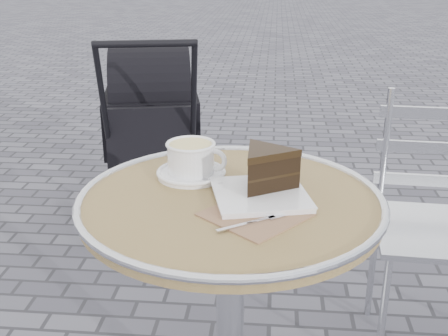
# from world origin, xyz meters

# --- Properties ---
(cafe_table) EXTENTS (0.72, 0.72, 0.74)m
(cafe_table) POSITION_xyz_m (0.00, 0.00, 0.57)
(cafe_table) COLOR silver
(cafe_table) RESTS_ON ground
(cappuccino_set) EXTENTS (0.18, 0.18, 0.09)m
(cappuccino_set) POSITION_xyz_m (-0.11, 0.12, 0.77)
(cappuccino_set) COLOR white
(cappuccino_set) RESTS_ON cafe_table
(cake_plate_set) EXTENTS (0.27, 0.35, 0.11)m
(cake_plate_set) POSITION_xyz_m (0.08, 0.02, 0.78)
(cake_plate_set) COLOR #91684F
(cake_plate_set) RESTS_ON cafe_table
(bistro_chair) EXTENTS (0.41, 0.41, 0.86)m
(bistro_chair) POSITION_xyz_m (0.63, 0.53, 0.53)
(bistro_chair) COLOR silver
(bistro_chair) RESTS_ON ground
(baby_stroller) EXTENTS (0.59, 0.99, 0.96)m
(baby_stroller) POSITION_xyz_m (-0.51, 1.44, 0.43)
(baby_stroller) COLOR black
(baby_stroller) RESTS_ON ground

